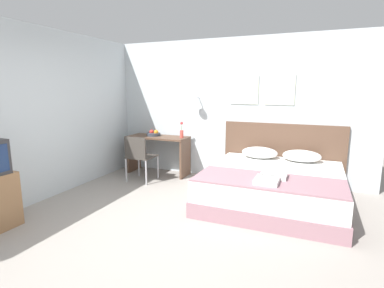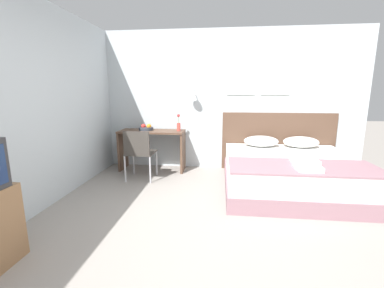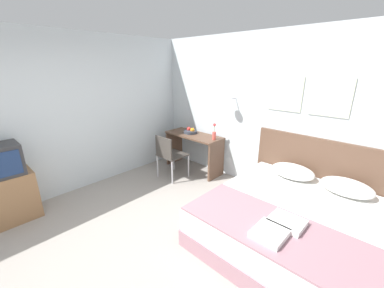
# 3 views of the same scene
# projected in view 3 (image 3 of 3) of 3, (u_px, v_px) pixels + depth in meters

# --- Properties ---
(ground_plane) EXTENTS (24.00, 24.00, 0.00)m
(ground_plane) POSITION_uv_depth(u_px,v_px,m) (130.00, 272.00, 2.53)
(ground_plane) COLOR gray
(wall_back) EXTENTS (5.31, 0.31, 2.65)m
(wall_back) POSITION_uv_depth(u_px,v_px,m) (264.00, 114.00, 3.99)
(wall_back) COLOR silver
(wall_back) RESTS_ON ground_plane
(wall_left) EXTENTS (0.06, 5.72, 2.65)m
(wall_left) POSITION_uv_depth(u_px,v_px,m) (29.00, 121.00, 3.50)
(wall_left) COLOR silver
(wall_left) RESTS_ON ground_plane
(bed) EXTENTS (1.99, 2.01, 0.52)m
(bed) POSITION_uv_depth(u_px,v_px,m) (294.00, 225.00, 2.88)
(bed) COLOR gray
(bed) RESTS_ON ground_plane
(headboard) EXTENTS (2.11, 0.06, 1.11)m
(headboard) POSITION_uv_depth(u_px,v_px,m) (323.00, 176.00, 3.50)
(headboard) COLOR brown
(headboard) RESTS_ON ground_plane
(pillow_left) EXTENTS (0.62, 0.42, 0.19)m
(pillow_left) POSITION_uv_depth(u_px,v_px,m) (293.00, 171.00, 3.51)
(pillow_left) COLOR white
(pillow_left) RESTS_ON bed
(pillow_right) EXTENTS (0.62, 0.42, 0.19)m
(pillow_right) POSITION_uv_depth(u_px,v_px,m) (347.00, 187.00, 3.05)
(pillow_right) COLOR white
(pillow_right) RESTS_ON bed
(throw_blanket) EXTENTS (1.93, 0.80, 0.02)m
(throw_blanket) POSITION_uv_depth(u_px,v_px,m) (275.00, 229.00, 2.40)
(throw_blanket) COLOR gray
(throw_blanket) RESTS_ON bed
(folded_towel_near_foot) EXTENTS (0.34, 0.28, 0.06)m
(folded_towel_near_foot) POSITION_uv_depth(u_px,v_px,m) (287.00, 222.00, 2.44)
(folded_towel_near_foot) COLOR white
(folded_towel_near_foot) RESTS_ON throw_blanket
(folded_towel_mid_bed) EXTENTS (0.29, 0.32, 0.06)m
(folded_towel_mid_bed) POSITION_uv_depth(u_px,v_px,m) (270.00, 233.00, 2.28)
(folded_towel_mid_bed) COLOR white
(folded_towel_mid_bed) RESTS_ON throw_blanket
(desk) EXTENTS (1.24, 0.50, 0.77)m
(desk) POSITION_uv_depth(u_px,v_px,m) (194.00, 145.00, 4.88)
(desk) COLOR brown
(desk) RESTS_ON ground_plane
(desk_chair) EXTENTS (0.47, 0.47, 0.87)m
(desk_chair) POSITION_uv_depth(u_px,v_px,m) (169.00, 153.00, 4.49)
(desk_chair) COLOR #3D3833
(desk_chair) RESTS_ON ground_plane
(fruit_bowl) EXTENTS (0.28, 0.28, 0.12)m
(fruit_bowl) POSITION_uv_depth(u_px,v_px,m) (190.00, 131.00, 4.89)
(fruit_bowl) COLOR #333842
(fruit_bowl) RESTS_ON desk
(flower_vase) EXTENTS (0.07, 0.07, 0.32)m
(flower_vase) POSITION_uv_depth(u_px,v_px,m) (214.00, 134.00, 4.44)
(flower_vase) COLOR #D14C42
(flower_vase) RESTS_ON desk
(tv_stand) EXTENTS (0.44, 0.57, 0.70)m
(tv_stand) POSITION_uv_depth(u_px,v_px,m) (13.00, 197.00, 3.33)
(tv_stand) COLOR #8E6642
(tv_stand) RESTS_ON ground_plane
(television) EXTENTS (0.43, 0.42, 0.43)m
(television) POSITION_uv_depth(u_px,v_px,m) (2.00, 160.00, 3.15)
(television) COLOR #2D2D30
(television) RESTS_ON tv_stand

